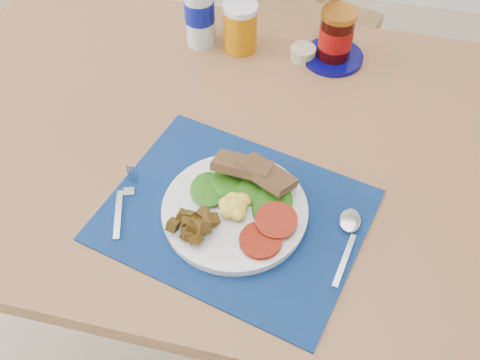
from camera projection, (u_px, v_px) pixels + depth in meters
The scene contains 10 objects.
table at pixel (239, 166), 1.21m from camera, with size 1.40×0.90×0.75m.
chair_far at pixel (282, 5), 1.67m from camera, with size 0.58×0.57×1.26m.
placemat at pixel (235, 215), 1.02m from camera, with size 0.45×0.36×0.00m, color black.
breakfast_plate at pixel (232, 209), 1.00m from camera, with size 0.26×0.26×0.06m.
fork at pixel (125, 200), 1.04m from camera, with size 0.04×0.16×0.00m.
spoon at pixel (348, 234), 0.99m from camera, with size 0.04×0.17×0.00m.
water_bottle at pixel (199, 4), 1.27m from camera, with size 0.07×0.07×0.24m.
juice_glass at pixel (240, 28), 1.30m from camera, with size 0.08×0.08×0.11m, color #B16804.
ramekin at pixel (303, 53), 1.30m from camera, with size 0.06×0.06×0.03m, color tan.
jam_on_saucer at pixel (336, 38), 1.27m from camera, with size 0.14×0.14×0.13m.
Camera 1 is at (0.19, -0.58, 1.58)m, focal length 42.00 mm.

